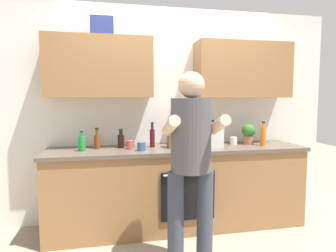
{
  "coord_description": "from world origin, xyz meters",
  "views": [
    {
      "loc": [
        -0.77,
        -3.17,
        1.44
      ],
      "look_at": [
        -0.13,
        -0.1,
        1.15
      ],
      "focal_mm": 32.01,
      "sensor_mm": 36.0,
      "label": 1
    }
  ],
  "objects": [
    {
      "name": "ground_plane",
      "position": [
        0.0,
        0.0,
        0.0
      ],
      "size": [
        12.0,
        12.0,
        0.0
      ],
      "primitive_type": "plane",
      "color": "gray"
    },
    {
      "name": "back_wall_unit",
      "position": [
        -0.0,
        0.27,
        1.49
      ],
      "size": [
        4.0,
        0.38,
        2.5
      ],
      "color": "silver",
      "rests_on": "ground"
    },
    {
      "name": "counter",
      "position": [
        0.0,
        -0.0,
        0.45
      ],
      "size": [
        2.84,
        0.67,
        0.9
      ],
      "color": "olive",
      "rests_on": "ground"
    },
    {
      "name": "person_standing",
      "position": [
        -0.08,
        -0.78,
        0.98
      ],
      "size": [
        0.49,
        0.45,
        1.66
      ],
      "color": "#383D4C",
      "rests_on": "ground"
    },
    {
      "name": "bottle_water",
      "position": [
        0.44,
        0.12,
        1.02
      ],
      "size": [
        0.08,
        0.08,
        0.29
      ],
      "color": "silver",
      "rests_on": "counter"
    },
    {
      "name": "bottle_juice",
      "position": [
        0.99,
        -0.06,
        1.02
      ],
      "size": [
        0.06,
        0.06,
        0.28
      ],
      "color": "orange",
      "rests_on": "counter"
    },
    {
      "name": "bottle_soda",
      "position": [
        -1.02,
        -0.02,
        0.98
      ],
      "size": [
        0.07,
        0.07,
        0.21
      ],
      "color": "#198C33",
      "rests_on": "counter"
    },
    {
      "name": "bottle_oil",
      "position": [
        0.11,
        0.08,
        1.02
      ],
      "size": [
        0.06,
        0.06,
        0.28
      ],
      "color": "olive",
      "rests_on": "counter"
    },
    {
      "name": "bottle_vinegar",
      "position": [
        -0.87,
        0.1,
        0.99
      ],
      "size": [
        0.06,
        0.06,
        0.23
      ],
      "color": "brown",
      "rests_on": "counter"
    },
    {
      "name": "bottle_soy",
      "position": [
        -0.62,
        0.11,
        0.99
      ],
      "size": [
        0.07,
        0.07,
        0.21
      ],
      "color": "black",
      "rests_on": "counter"
    },
    {
      "name": "bottle_wine",
      "position": [
        -0.27,
        0.09,
        1.01
      ],
      "size": [
        0.06,
        0.06,
        0.28
      ],
      "color": "#471419",
      "rests_on": "counter"
    },
    {
      "name": "cup_ceramic",
      "position": [
        -0.52,
        0.0,
        0.95
      ],
      "size": [
        0.07,
        0.07,
        0.09
      ],
      "primitive_type": "cylinder",
      "color": "#BF4C47",
      "rests_on": "counter"
    },
    {
      "name": "cup_coffee",
      "position": [
        0.7,
        0.1,
        0.94
      ],
      "size": [
        0.08,
        0.08,
        0.09
      ],
      "primitive_type": "cylinder",
      "color": "white",
      "rests_on": "counter"
    },
    {
      "name": "cup_tea",
      "position": [
        -0.42,
        -0.12,
        0.95
      ],
      "size": [
        0.09,
        0.09,
        0.09
      ],
      "primitive_type": "cylinder",
      "color": "#33598C",
      "rests_on": "counter"
    },
    {
      "name": "knife_block",
      "position": [
        -0.06,
        -0.0,
        1.0
      ],
      "size": [
        0.1,
        0.14,
        0.27
      ],
      "color": "brown",
      "rests_on": "counter"
    },
    {
      "name": "potted_herb",
      "position": [
        0.87,
        0.06,
        1.03
      ],
      "size": [
        0.15,
        0.15,
        0.24
      ],
      "color": "#9E6647",
      "rests_on": "counter"
    },
    {
      "name": "grocery_bag_produce",
      "position": [
        0.37,
        -0.07,
        1.01
      ],
      "size": [
        0.25,
        0.21,
        0.22
      ],
      "primitive_type": "cube",
      "rotation": [
        0.0,
        0.0,
        -0.13
      ],
      "color": "silver",
      "rests_on": "counter"
    }
  ]
}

